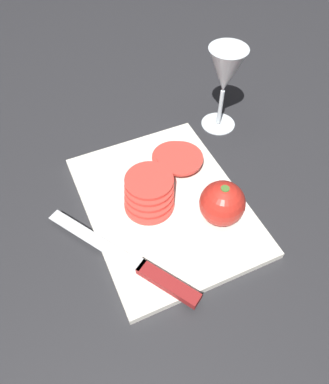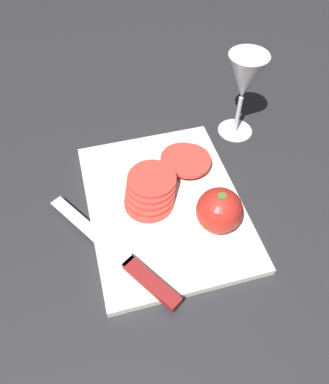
{
  "view_description": "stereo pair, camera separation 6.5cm",
  "coord_description": "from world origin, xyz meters",
  "px_view_note": "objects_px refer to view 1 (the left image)",
  "views": [
    {
      "loc": [
        -0.3,
        0.18,
        0.55
      ],
      "look_at": [
        0.07,
        0.01,
        0.04
      ],
      "focal_mm": 35.0,
      "sensor_mm": 36.0,
      "label": 1
    },
    {
      "loc": [
        -0.33,
        0.12,
        0.55
      ],
      "look_at": [
        0.07,
        0.01,
        0.04
      ],
      "focal_mm": 35.0,
      "sensor_mm": 36.0,
      "label": 2
    }
  ],
  "objects_px": {
    "whole_tomato": "(223,204)",
    "knife": "(151,273)",
    "tomato_slice_stack_near": "(177,158)",
    "wine_glass": "(225,74)",
    "tomato_slice_stack_far": "(149,192)"
  },
  "relations": [
    {
      "from": "wine_glass",
      "to": "tomato_slice_stack_far",
      "type": "xyz_separation_m",
      "value": [
        -0.14,
        0.22,
        -0.1
      ]
    },
    {
      "from": "wine_glass",
      "to": "knife",
      "type": "bearing_deg",
      "value": 135.11
    },
    {
      "from": "whole_tomato",
      "to": "knife",
      "type": "height_order",
      "value": "whole_tomato"
    },
    {
      "from": "whole_tomato",
      "to": "knife",
      "type": "relative_size",
      "value": 0.3
    },
    {
      "from": "whole_tomato",
      "to": "tomato_slice_stack_far",
      "type": "xyz_separation_m",
      "value": [
        0.09,
        0.1,
        -0.02
      ]
    },
    {
      "from": "wine_glass",
      "to": "tomato_slice_stack_near",
      "type": "relative_size",
      "value": 1.71
    },
    {
      "from": "knife",
      "to": "tomato_slice_stack_far",
      "type": "distance_m",
      "value": 0.16
    },
    {
      "from": "tomato_slice_stack_near",
      "to": "tomato_slice_stack_far",
      "type": "xyz_separation_m",
      "value": [
        -0.06,
        0.09,
        0.01
      ]
    },
    {
      "from": "tomato_slice_stack_near",
      "to": "tomato_slice_stack_far",
      "type": "height_order",
      "value": "tomato_slice_stack_far"
    },
    {
      "from": "tomato_slice_stack_near",
      "to": "wine_glass",
      "type": "bearing_deg",
      "value": -60.93
    },
    {
      "from": "wine_glass",
      "to": "tomato_slice_stack_near",
      "type": "distance_m",
      "value": 0.19
    },
    {
      "from": "tomato_slice_stack_near",
      "to": "knife",
      "type": "bearing_deg",
      "value": 145.14
    },
    {
      "from": "wine_glass",
      "to": "knife",
      "type": "relative_size",
      "value": 0.69
    },
    {
      "from": "knife",
      "to": "tomato_slice_stack_near",
      "type": "bearing_deg",
      "value": -67.02
    },
    {
      "from": "tomato_slice_stack_near",
      "to": "tomato_slice_stack_far",
      "type": "distance_m",
      "value": 0.11
    }
  ]
}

